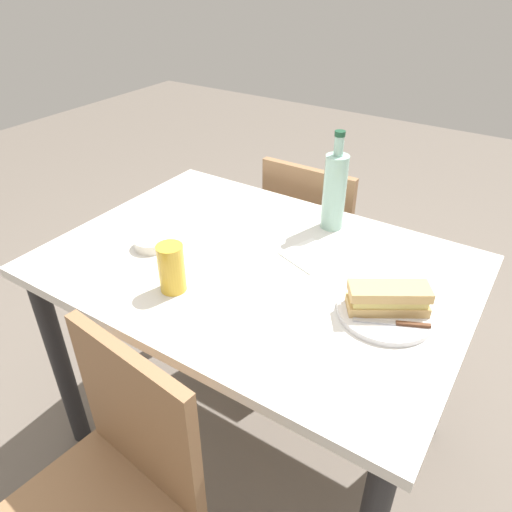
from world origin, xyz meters
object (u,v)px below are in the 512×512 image
Objects in this scene: dining_table at (256,294)px; knife_near at (396,323)px; chair_near at (315,241)px; chair_far at (112,491)px; plate_near at (386,312)px; beer_glass at (172,268)px; water_bottle at (335,190)px; baguette_sandwich_near at (388,298)px; olive_bowl at (151,243)px.

knife_near reaches higher than dining_table.
dining_table is 1.40× the size of chair_near.
plate_near is at bearing -122.81° from chair_far.
chair_far reaches higher than dining_table.
plate_near is 0.06m from knife_near.
chair_far is 0.54m from beer_glass.
plate_near is at bearing 177.12° from dining_table.
plate_near is at bearing -45.97° from knife_near.
water_bottle reaches higher than chair_far.
water_bottle is 2.36× the size of beer_glass.
knife_near is at bearing 134.03° from plate_near.
baguette_sandwich_near is at bearing 90.00° from plate_near.
beer_glass is at bearing 89.71° from chair_near.
chair_near reaches higher than plate_near.
beer_glass is (0.55, 0.17, 0.05)m from knife_near.
baguette_sandwich_near is (-0.40, 0.02, 0.16)m from dining_table.
water_bottle reaches higher than baguette_sandwich_near.
olive_bowl is at bearing 45.86° from water_bottle.
chair_near is 0.55m from water_bottle.
baguette_sandwich_near is 0.45m from water_bottle.
chair_near is 0.88m from baguette_sandwich_near.
plate_near is 1.43× the size of knife_near.
plate_near is (-0.39, -0.60, 0.29)m from chair_far.
beer_glass is (0.20, 0.53, -0.06)m from water_bottle.
beer_glass is at bearing 147.86° from olive_bowl.
baguette_sandwich_near is 1.97× the size of olive_bowl.
baguette_sandwich_near is at bearing -173.15° from olive_bowl.
dining_table is 4.95× the size of plate_near.
baguette_sandwich_near is (-0.50, 0.64, 0.33)m from chair_near.
olive_bowl reaches higher than knife_near.
knife_near is 0.57m from beer_glass.
chair_near is at bearing -51.75° from baguette_sandwich_near.
dining_table is 5.91× the size of baguette_sandwich_near.
plate_near is at bearing 133.00° from water_bottle.
beer_glass reaches higher than chair_near.
olive_bowl is at bearing 74.54° from chair_near.
chair_near is 0.92m from knife_near.
chair_near is 8.32× the size of olive_bowl.
plate_near is 1.19× the size of baguette_sandwich_near.
chair_far is at bearing 84.95° from water_bottle.
water_bottle reaches higher than chair_near.
chair_far is 2.69× the size of water_bottle.
chair_near is 0.86m from plate_near.
knife_near is at bearing 172.05° from dining_table.
knife_near is (-0.04, 0.04, -0.03)m from baguette_sandwich_near.
chair_far is 4.22× the size of baguette_sandwich_near.
chair_near is at bearing -80.11° from dining_table.
baguette_sandwich_near is 0.55m from beer_glass.
knife_near is at bearing -127.32° from chair_far.
chair_near is 4.22× the size of baguette_sandwich_near.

